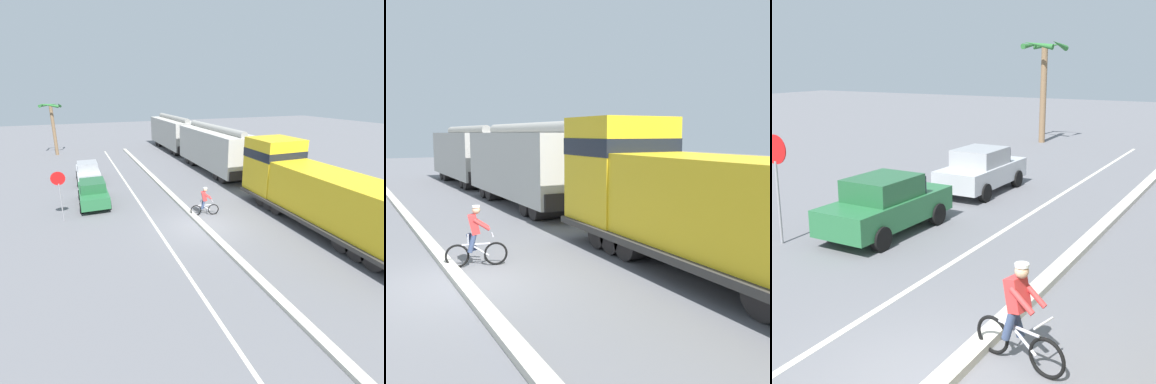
% 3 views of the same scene
% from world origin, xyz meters
% --- Properties ---
extents(ground_plane, '(120.00, 120.00, 0.00)m').
position_xyz_m(ground_plane, '(0.00, 0.00, 0.00)').
color(ground_plane, slate).
extents(median_curb, '(0.36, 36.00, 0.16)m').
position_xyz_m(median_curb, '(0.00, 6.00, 0.08)').
color(median_curb, beige).
rests_on(median_curb, ground).
extents(locomotive, '(3.10, 11.61, 4.20)m').
position_xyz_m(locomotive, '(5.83, -1.74, 1.80)').
color(locomotive, gold).
rests_on(locomotive, ground).
extents(hopper_car_lead, '(2.90, 10.60, 4.18)m').
position_xyz_m(hopper_car_lead, '(5.83, 10.41, 2.08)').
color(hopper_car_lead, '#B8B5AD').
rests_on(hopper_car_lead, ground).
extents(hopper_car_middle, '(2.90, 10.60, 4.18)m').
position_xyz_m(hopper_car_middle, '(5.83, 22.01, 2.08)').
color(hopper_car_middle, '#AFACA5').
rests_on(hopper_car_middle, ground).
extents(cyclist, '(1.68, 0.56, 1.71)m').
position_xyz_m(cyclist, '(0.74, 1.30, 0.82)').
color(cyclist, black).
rests_on(cyclist, ground).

